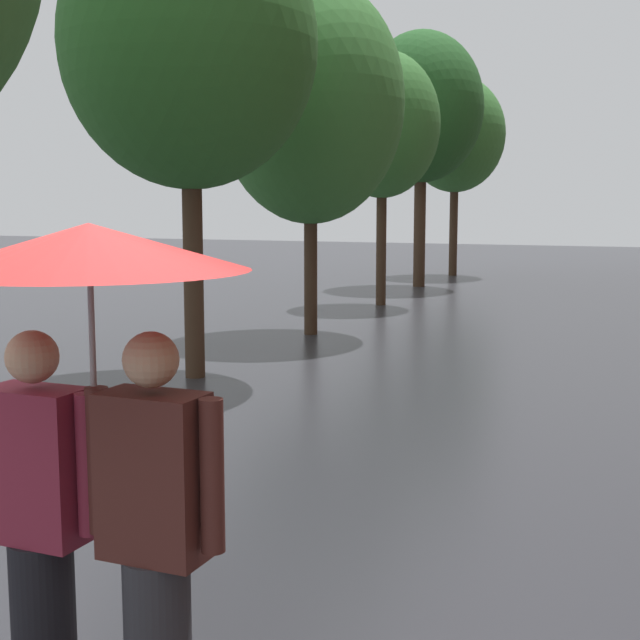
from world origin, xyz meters
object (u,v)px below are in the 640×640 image
street_tree_2 (310,102)px  street_tree_4 (421,108)px  street_tree_1 (189,44)px  couple_under_umbrella (93,395)px  street_tree_5 (455,135)px  street_tree_3 (382,125)px

street_tree_2 → street_tree_4: (-0.34, 8.39, 0.69)m
street_tree_1 → couple_under_umbrella: size_ratio=2.71×
street_tree_5 → street_tree_2: bearing=-88.9°
street_tree_2 → couple_under_umbrella: bearing=-73.2°
street_tree_5 → couple_under_umbrella: (3.45, -22.51, -2.50)m
street_tree_3 → street_tree_5: size_ratio=0.92×
street_tree_1 → street_tree_4: bearing=91.3°
street_tree_4 → street_tree_1: bearing=-88.7°
street_tree_2 → street_tree_3: 4.28m
street_tree_3 → street_tree_5: bearing=91.0°
street_tree_5 → street_tree_4: bearing=-91.7°
street_tree_1 → street_tree_4: street_tree_4 is taller
street_tree_3 → street_tree_2: bearing=-88.7°
street_tree_3 → street_tree_5: street_tree_5 is taller
street_tree_1 → street_tree_3: street_tree_1 is taller
street_tree_5 → street_tree_1: bearing=-89.4°
street_tree_2 → street_tree_5: size_ratio=1.01×
couple_under_umbrella → street_tree_5: bearing=98.7°
couple_under_umbrella → street_tree_4: bearing=100.6°
street_tree_4 → street_tree_5: street_tree_4 is taller
street_tree_1 → street_tree_3: size_ratio=1.11×
street_tree_4 → street_tree_5: size_ratio=1.12×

